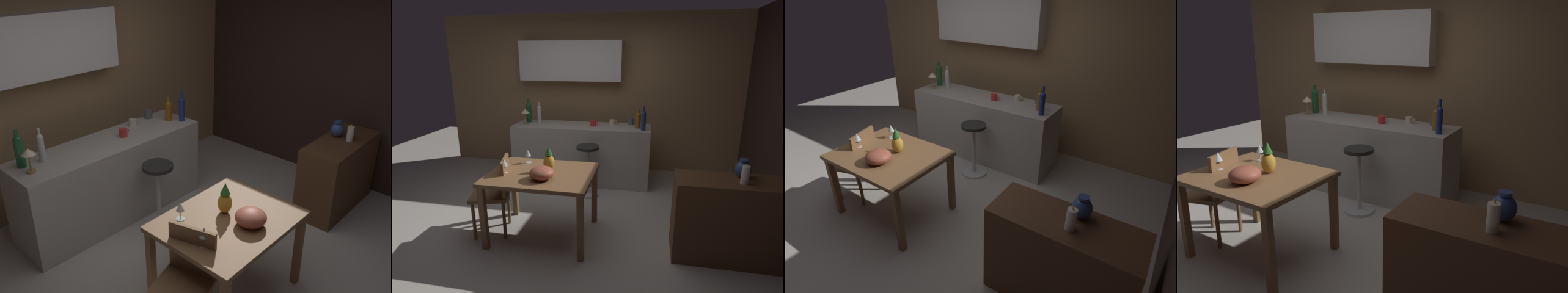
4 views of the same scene
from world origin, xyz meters
The scene contains 22 objects.
ground_plane centered at (0.00, 0.00, 0.00)m, with size 9.00×9.00×0.00m, color #B7B2A8.
wall_kitchen_back centered at (-0.06, 2.08, 1.41)m, with size 5.20×0.33×2.60m.
wall_side_right centered at (2.55, 0.30, 1.30)m, with size 0.10×4.40×2.60m, color #33231E.
dining_table centered at (-0.07, -0.30, 0.64)m, with size 1.10×0.87×0.74m.
kitchen_counter centered at (0.01, 1.36, 0.45)m, with size 2.10×0.60×0.90m, color #B2ADA3.
sideboard_cabinet centered at (1.86, -0.34, 0.41)m, with size 1.10×0.44×0.82m, color #56351E.
chair_near_window centered at (-0.60, -0.33, 0.49)m, with size 0.50×0.50×0.87m.
bar_stool centered at (0.21, 0.84, 0.39)m, with size 0.34×0.34×0.73m.
wine_glass_left centered at (-0.33, -0.02, 0.85)m, with size 0.07×0.07×0.16m.
wine_glass_right centered at (-0.45, -0.38, 0.85)m, with size 0.07×0.07×0.16m.
pineapple_centerpiece centered at (-0.01, -0.21, 0.86)m, with size 0.12×0.12×0.28m.
fruit_bowl centered at (-0.01, -0.47, 0.81)m, with size 0.25×0.25×0.13m, color #9E4C38.
wine_bottle_amber centered at (0.86, 1.35, 1.03)m, with size 0.08×0.08×0.28m.
wine_bottle_cobalt centered at (0.95, 1.22, 1.06)m, with size 0.07×0.07×0.36m.
wine_bottle_green centered at (-0.89, 1.47, 1.07)m, with size 0.08×0.08×0.36m.
wine_bottle_clear centered at (-0.70, 1.43, 1.05)m, with size 0.06×0.06×0.33m.
cup_cream centered at (0.46, 1.52, 0.94)m, with size 0.12×0.08×0.08m.
cup_slate centered at (0.74, 1.58, 0.95)m, with size 0.13×0.09×0.10m.
cup_red centered at (0.19, 1.35, 0.94)m, with size 0.12×0.09×0.09m.
counter_lamp centered at (-0.88, 1.30, 1.08)m, with size 0.12×0.12×0.23m.
pillar_candle_tall centered at (1.90, -0.40, 0.90)m, with size 0.07×0.07×0.19m.
vase_ceramic_blue centered at (1.92, -0.24, 0.90)m, with size 0.14×0.14×0.18m.
Camera 1 is at (-2.30, -2.01, 2.66)m, focal length 38.37 mm.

